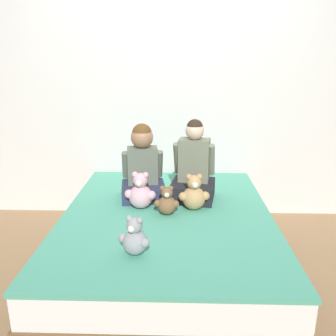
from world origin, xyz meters
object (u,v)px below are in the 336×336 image
at_px(child_on_right, 194,169).
at_px(bed, 167,241).
at_px(teddy_bear_held_by_left_child, 141,193).
at_px(teddy_bear_at_foot_of_bed, 135,238).
at_px(teddy_bear_between_children, 167,202).
at_px(teddy_bear_held_by_right_child, 194,195).
at_px(child_on_left, 143,167).

bearing_deg(child_on_right, bed, -113.36).
relative_size(teddy_bear_held_by_left_child, teddy_bear_at_foot_of_bed, 1.21).
relative_size(child_on_right, teddy_bear_between_children, 2.93).
bearing_deg(teddy_bear_at_foot_of_bed, teddy_bear_held_by_right_child, 82.18).
xyz_separation_m(child_on_right, teddy_bear_held_by_left_child, (-0.42, -0.23, -0.12)).
xyz_separation_m(bed, teddy_bear_held_by_left_child, (-0.21, 0.09, 0.36)).
bearing_deg(child_on_right, teddy_bear_at_foot_of_bed, -102.99).
xyz_separation_m(teddy_bear_held_by_right_child, teddy_bear_at_foot_of_bed, (-0.38, -0.67, -0.02)).
xyz_separation_m(child_on_right, teddy_bear_held_by_right_child, (-0.00, -0.25, -0.13)).
bearing_deg(bed, teddy_bear_held_by_right_child, 20.85).
height_order(child_on_right, teddy_bear_held_by_left_child, child_on_right).
height_order(child_on_left, teddy_bear_held_by_left_child, child_on_left).
xyz_separation_m(child_on_left, teddy_bear_at_foot_of_bed, (0.04, -0.92, -0.16)).
bearing_deg(teddy_bear_held_by_left_child, teddy_bear_held_by_right_child, 4.88).
bearing_deg(teddy_bear_between_children, child_on_right, 61.02).
bearing_deg(teddy_bear_held_by_right_child, teddy_bear_at_foot_of_bed, -125.71).
xyz_separation_m(child_on_left, teddy_bear_between_children, (0.21, -0.35, -0.17)).
bearing_deg(bed, child_on_left, 123.13).
distance_m(bed, teddy_bear_at_foot_of_bed, 0.71).
distance_m(child_on_left, teddy_bear_held_by_left_child, 0.27).
relative_size(bed, child_on_right, 3.07).
bearing_deg(child_on_right, child_on_left, -170.77).
height_order(child_on_right, teddy_bear_at_foot_of_bed, child_on_right).
bearing_deg(child_on_left, child_on_right, -8.15).
bearing_deg(teddy_bear_at_foot_of_bed, teddy_bear_held_by_left_child, 114.28).
distance_m(teddy_bear_held_by_left_child, teddy_bear_at_foot_of_bed, 0.69).
distance_m(child_on_right, teddy_bear_at_foot_of_bed, 1.01).
height_order(bed, teddy_bear_held_by_left_child, teddy_bear_held_by_left_child).
bearing_deg(teddy_bear_held_by_left_child, bed, -16.91).
height_order(bed, teddy_bear_held_by_right_child, teddy_bear_held_by_right_child).
relative_size(teddy_bear_held_by_right_child, teddy_bear_at_foot_of_bed, 1.18).
distance_m(bed, teddy_bear_held_by_right_child, 0.42).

